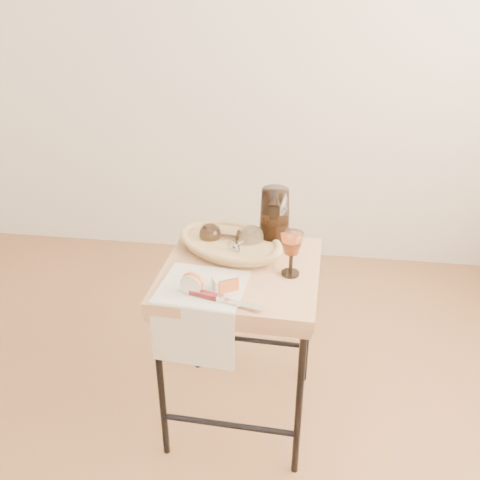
% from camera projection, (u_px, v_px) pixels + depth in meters
% --- Properties ---
extents(wall_back, '(3.60, 0.00, 2.70)m').
position_uv_depth(wall_back, '(214.00, 17.00, 2.71)').
color(wall_back, beige).
rests_on(wall_back, ground).
extents(side_table, '(0.55, 0.55, 0.68)m').
position_uv_depth(side_table, '(241.00, 346.00, 1.98)').
color(side_table, brown).
rests_on(side_table, floor).
extents(tea_towel, '(0.29, 0.27, 0.01)m').
position_uv_depth(tea_towel, '(202.00, 287.00, 1.71)').
color(tea_towel, white).
rests_on(tea_towel, side_table).
extents(bread_basket, '(0.43, 0.37, 0.05)m').
position_uv_depth(bread_basket, '(230.00, 245.00, 1.92)').
color(bread_basket, '#9F864F').
rests_on(bread_basket, side_table).
extents(goblet_lying_a, '(0.14, 0.09, 0.08)m').
position_uv_depth(goblet_lying_a, '(222.00, 235.00, 1.92)').
color(goblet_lying_a, brown).
rests_on(goblet_lying_a, bread_basket).
extents(goblet_lying_b, '(0.15, 0.16, 0.09)m').
position_uv_depth(goblet_lying_b, '(244.00, 241.00, 1.88)').
color(goblet_lying_b, white).
rests_on(goblet_lying_b, bread_basket).
extents(pitcher, '(0.17, 0.24, 0.26)m').
position_uv_depth(pitcher, '(275.00, 218.00, 1.91)').
color(pitcher, black).
rests_on(pitcher, side_table).
extents(wine_goblet, '(0.08, 0.08, 0.16)m').
position_uv_depth(wine_goblet, '(291.00, 254.00, 1.75)').
color(wine_goblet, white).
rests_on(wine_goblet, side_table).
extents(apple_half, '(0.08, 0.05, 0.07)m').
position_uv_depth(apple_half, '(193.00, 282.00, 1.67)').
color(apple_half, red).
rests_on(apple_half, tea_towel).
extents(apple_wedge, '(0.08, 0.07, 0.05)m').
position_uv_depth(apple_wedge, '(224.00, 284.00, 1.68)').
color(apple_wedge, beige).
rests_on(apple_wedge, tea_towel).
extents(table_knife, '(0.24, 0.09, 0.02)m').
position_uv_depth(table_knife, '(223.00, 299.00, 1.63)').
color(table_knife, silver).
rests_on(table_knife, tea_towel).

